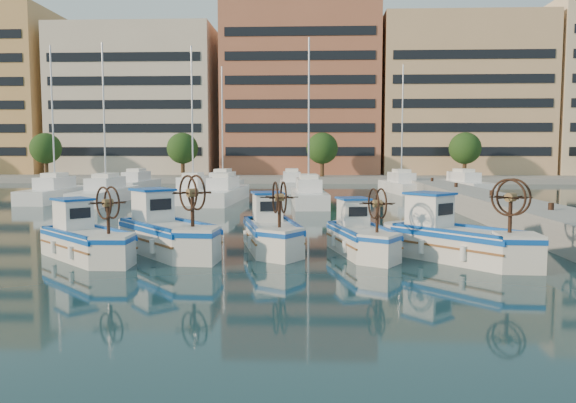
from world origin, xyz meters
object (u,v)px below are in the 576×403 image
object	(u,v)px
fishing_boat_b	(166,231)
fishing_boat_c	(271,230)
fishing_boat_a	(85,238)
fishing_boat_d	(361,235)
fishing_boat_e	(455,237)

from	to	relation	value
fishing_boat_b	fishing_boat_c	size ratio (longest dim) A/B	1.05
fishing_boat_b	fishing_boat_a	bearing A→B (deg)	163.85
fishing_boat_b	fishing_boat_d	distance (m)	7.06
fishing_boat_d	fishing_boat_e	size ratio (longest dim) A/B	0.91
fishing_boat_d	fishing_boat_e	xyz separation A→B (m)	(3.09, -1.12, 0.10)
fishing_boat_c	fishing_boat_e	world-z (taller)	fishing_boat_e
fishing_boat_a	fishing_boat_e	xyz separation A→B (m)	(12.66, 0.27, 0.08)
fishing_boat_d	fishing_boat_e	bearing A→B (deg)	-33.16
fishing_boat_a	fishing_boat_c	world-z (taller)	fishing_boat_c
fishing_boat_a	fishing_boat_d	size ratio (longest dim) A/B	0.98
fishing_boat_a	fishing_boat_b	distance (m)	2.77
fishing_boat_a	fishing_boat_c	distance (m)	6.61
fishing_boat_b	fishing_boat_d	world-z (taller)	fishing_boat_b
fishing_boat_c	fishing_boat_e	distance (m)	6.63
fishing_boat_e	fishing_boat_c	bearing A→B (deg)	122.14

